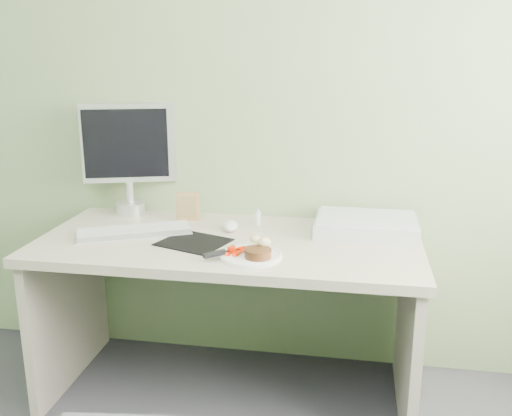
% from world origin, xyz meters
% --- Properties ---
extents(wall_back, '(3.50, 0.00, 3.50)m').
position_xyz_m(wall_back, '(0.00, 2.00, 1.35)').
color(wall_back, gray).
rests_on(wall_back, floor).
extents(desk, '(1.60, 0.75, 0.73)m').
position_xyz_m(desk, '(0.00, 1.62, 0.55)').
color(desk, beige).
rests_on(desk, floor).
extents(plate, '(0.24, 0.24, 0.01)m').
position_xyz_m(plate, '(0.13, 1.43, 0.74)').
color(plate, white).
rests_on(plate, desk).
extents(steak, '(0.11, 0.11, 0.03)m').
position_xyz_m(steak, '(0.16, 1.40, 0.76)').
color(steak, black).
rests_on(steak, plate).
extents(potato_pile, '(0.12, 0.10, 0.05)m').
position_xyz_m(potato_pile, '(0.16, 1.48, 0.77)').
color(potato_pile, tan).
rests_on(potato_pile, plate).
extents(carrot_heap, '(0.07, 0.07, 0.04)m').
position_xyz_m(carrot_heap, '(0.07, 1.42, 0.76)').
color(carrot_heap, '#FF2B05').
rests_on(carrot_heap, plate).
extents(steak_knife, '(0.19, 0.19, 0.02)m').
position_xyz_m(steak_knife, '(0.03, 1.40, 0.75)').
color(steak_knife, silver).
rests_on(steak_knife, plate).
extents(mousepad, '(0.32, 0.30, 0.00)m').
position_xyz_m(mousepad, '(-0.13, 1.56, 0.73)').
color(mousepad, black).
rests_on(mousepad, desk).
extents(keyboard, '(0.49, 0.33, 0.02)m').
position_xyz_m(keyboard, '(-0.41, 1.62, 0.75)').
color(keyboard, white).
rests_on(keyboard, desk).
extents(computer_mouse, '(0.08, 0.13, 0.04)m').
position_xyz_m(computer_mouse, '(-0.02, 1.75, 0.75)').
color(computer_mouse, white).
rests_on(computer_mouse, desk).
extents(photo_frame, '(0.11, 0.03, 0.14)m').
position_xyz_m(photo_frame, '(-0.24, 1.86, 0.80)').
color(photo_frame, '#997D47').
rests_on(photo_frame, desk).
extents(eyedrop_bottle, '(0.03, 0.03, 0.08)m').
position_xyz_m(eyedrop_bottle, '(0.09, 1.86, 0.76)').
color(eyedrop_bottle, white).
rests_on(eyedrop_bottle, desk).
extents(scanner, '(0.44, 0.30, 0.07)m').
position_xyz_m(scanner, '(0.57, 1.80, 0.76)').
color(scanner, silver).
rests_on(scanner, desk).
extents(monitor, '(0.43, 0.18, 0.53)m').
position_xyz_m(monitor, '(-0.55, 1.94, 1.03)').
color(monitor, silver).
rests_on(monitor, desk).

